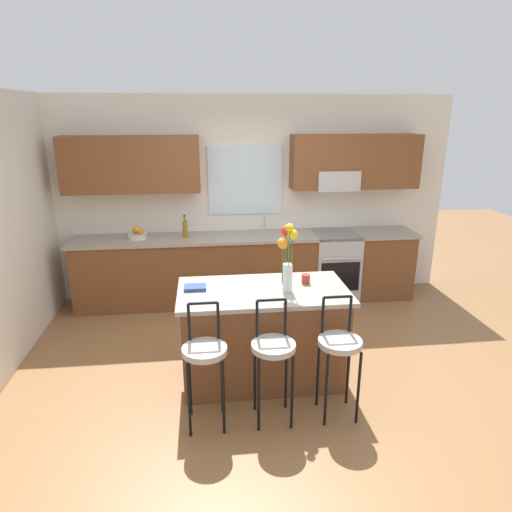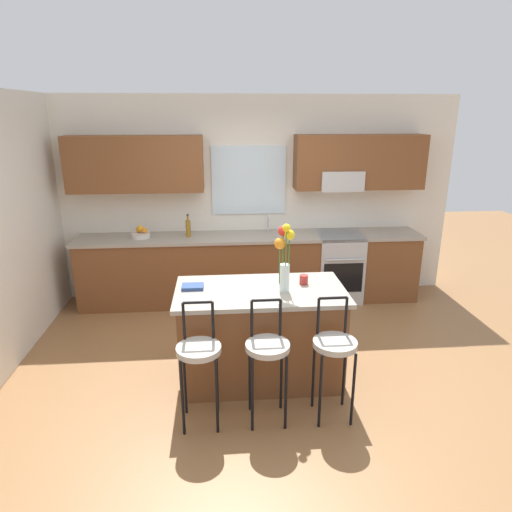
{
  "view_description": "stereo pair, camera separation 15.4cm",
  "coord_description": "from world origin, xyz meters",
  "px_view_note": "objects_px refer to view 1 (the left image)",
  "views": [
    {
      "loc": [
        -0.56,
        -4.02,
        2.48
      ],
      "look_at": [
        -0.02,
        0.55,
        1.0
      ],
      "focal_mm": 31.57,
      "sensor_mm": 36.0,
      "label": 1
    },
    {
      "loc": [
        -0.4,
        -4.04,
        2.48
      ],
      "look_at": [
        -0.02,
        0.55,
        1.0
      ],
      "focal_mm": 31.57,
      "sensor_mm": 36.0,
      "label": 2
    }
  ],
  "objects_px": {
    "bar_stool_middle": "(273,351)",
    "flower_vase": "(287,253)",
    "mug_ceramic": "(306,279)",
    "kitchen_island": "(263,334)",
    "oven_range": "(334,265)",
    "fruit_bowl_oranges": "(137,235)",
    "bottle_olive_oil": "(185,228)",
    "cookbook": "(195,287)",
    "bar_stool_near": "(205,355)",
    "bar_stool_far": "(339,347)"
  },
  "relations": [
    {
      "from": "kitchen_island",
      "to": "flower_vase",
      "type": "bearing_deg",
      "value": -16.83
    },
    {
      "from": "oven_range",
      "to": "kitchen_island",
      "type": "height_order",
      "value": "same"
    },
    {
      "from": "bar_stool_middle",
      "to": "kitchen_island",
      "type": "bearing_deg",
      "value": 90.0
    },
    {
      "from": "mug_ceramic",
      "to": "kitchen_island",
      "type": "bearing_deg",
      "value": -166.09
    },
    {
      "from": "kitchen_island",
      "to": "flower_vase",
      "type": "relative_size",
      "value": 2.44
    },
    {
      "from": "bar_stool_far",
      "to": "flower_vase",
      "type": "xyz_separation_m",
      "value": [
        -0.34,
        0.57,
        0.64
      ]
    },
    {
      "from": "flower_vase",
      "to": "fruit_bowl_oranges",
      "type": "relative_size",
      "value": 2.67
    },
    {
      "from": "bar_stool_near",
      "to": "flower_vase",
      "type": "relative_size",
      "value": 1.62
    },
    {
      "from": "cookbook",
      "to": "mug_ceramic",
      "type": "bearing_deg",
      "value": 1.38
    },
    {
      "from": "kitchen_island",
      "to": "flower_vase",
      "type": "height_order",
      "value": "flower_vase"
    },
    {
      "from": "bar_stool_near",
      "to": "bar_stool_middle",
      "type": "relative_size",
      "value": 1.0
    },
    {
      "from": "bar_stool_middle",
      "to": "bar_stool_far",
      "type": "height_order",
      "value": "same"
    },
    {
      "from": "bar_stool_near",
      "to": "cookbook",
      "type": "relative_size",
      "value": 5.21
    },
    {
      "from": "fruit_bowl_oranges",
      "to": "bottle_olive_oil",
      "type": "xyz_separation_m",
      "value": [
        0.61,
        -0.0,
        0.07
      ]
    },
    {
      "from": "fruit_bowl_oranges",
      "to": "flower_vase",
      "type": "bearing_deg",
      "value": -51.23
    },
    {
      "from": "flower_vase",
      "to": "mug_ceramic",
      "type": "xyz_separation_m",
      "value": [
        0.22,
        0.17,
        -0.31
      ]
    },
    {
      "from": "bar_stool_middle",
      "to": "mug_ceramic",
      "type": "bearing_deg",
      "value": 60.11
    },
    {
      "from": "kitchen_island",
      "to": "fruit_bowl_oranges",
      "type": "relative_size",
      "value": 6.53
    },
    {
      "from": "oven_range",
      "to": "flower_vase",
      "type": "height_order",
      "value": "flower_vase"
    },
    {
      "from": "bottle_olive_oil",
      "to": "oven_range",
      "type": "bearing_deg",
      "value": -0.7
    },
    {
      "from": "kitchen_island",
      "to": "cookbook",
      "type": "bearing_deg",
      "value": 172.72
    },
    {
      "from": "flower_vase",
      "to": "bottle_olive_oil",
      "type": "distance_m",
      "value": 2.21
    },
    {
      "from": "bar_stool_far",
      "to": "bottle_olive_oil",
      "type": "height_order",
      "value": "bottle_olive_oil"
    },
    {
      "from": "flower_vase",
      "to": "cookbook",
      "type": "xyz_separation_m",
      "value": [
        -0.83,
        0.14,
        -0.34
      ]
    },
    {
      "from": "cookbook",
      "to": "bottle_olive_oil",
      "type": "relative_size",
      "value": 0.67
    },
    {
      "from": "fruit_bowl_oranges",
      "to": "bar_stool_middle",
      "type": "bearing_deg",
      "value": -61.5
    },
    {
      "from": "bar_stool_middle",
      "to": "flower_vase",
      "type": "distance_m",
      "value": 0.88
    },
    {
      "from": "flower_vase",
      "to": "fruit_bowl_oranges",
      "type": "bearing_deg",
      "value": 128.77
    },
    {
      "from": "kitchen_island",
      "to": "cookbook",
      "type": "relative_size",
      "value": 7.84
    },
    {
      "from": "oven_range",
      "to": "fruit_bowl_oranges",
      "type": "height_order",
      "value": "fruit_bowl_oranges"
    },
    {
      "from": "kitchen_island",
      "to": "bottle_olive_oil",
      "type": "relative_size",
      "value": 5.26
    },
    {
      "from": "bar_stool_near",
      "to": "flower_vase",
      "type": "distance_m",
      "value": 1.14
    },
    {
      "from": "oven_range",
      "to": "bottle_olive_oil",
      "type": "height_order",
      "value": "bottle_olive_oil"
    },
    {
      "from": "bar_stool_middle",
      "to": "bar_stool_far",
      "type": "distance_m",
      "value": 0.55
    },
    {
      "from": "mug_ceramic",
      "to": "bar_stool_middle",
      "type": "bearing_deg",
      "value": -119.89
    },
    {
      "from": "bar_stool_middle",
      "to": "oven_range",
      "type": "bearing_deg",
      "value": 63.77
    },
    {
      "from": "bar_stool_far",
      "to": "mug_ceramic",
      "type": "bearing_deg",
      "value": 99.87
    },
    {
      "from": "bar_stool_near",
      "to": "flower_vase",
      "type": "height_order",
      "value": "flower_vase"
    },
    {
      "from": "bar_stool_middle",
      "to": "cookbook",
      "type": "xyz_separation_m",
      "value": [
        -0.62,
        0.71,
        0.3
      ]
    },
    {
      "from": "bar_stool_far",
      "to": "fruit_bowl_oranges",
      "type": "bearing_deg",
      "value": 127.21
    },
    {
      "from": "bar_stool_far",
      "to": "bottle_olive_oil",
      "type": "xyz_separation_m",
      "value": [
        -1.32,
        2.54,
        0.4
      ]
    },
    {
      "from": "mug_ceramic",
      "to": "oven_range",
      "type": "bearing_deg",
      "value": 65.35
    },
    {
      "from": "bar_stool_far",
      "to": "cookbook",
      "type": "distance_m",
      "value": 1.4
    },
    {
      "from": "oven_range",
      "to": "cookbook",
      "type": "bearing_deg",
      "value": -135.87
    },
    {
      "from": "bar_stool_near",
      "to": "mug_ceramic",
      "type": "distance_m",
      "value": 1.26
    },
    {
      "from": "oven_range",
      "to": "bar_stool_near",
      "type": "xyz_separation_m",
      "value": [
        -1.79,
        -2.51,
        0.18
      ]
    },
    {
      "from": "mug_ceramic",
      "to": "fruit_bowl_oranges",
      "type": "distance_m",
      "value": 2.55
    },
    {
      "from": "flower_vase",
      "to": "bottle_olive_oil",
      "type": "xyz_separation_m",
      "value": [
        -0.97,
        1.97,
        -0.24
      ]
    },
    {
      "from": "bottle_olive_oil",
      "to": "mug_ceramic",
      "type": "bearing_deg",
      "value": -56.58
    },
    {
      "from": "bar_stool_far",
      "to": "flower_vase",
      "type": "relative_size",
      "value": 1.62
    }
  ]
}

